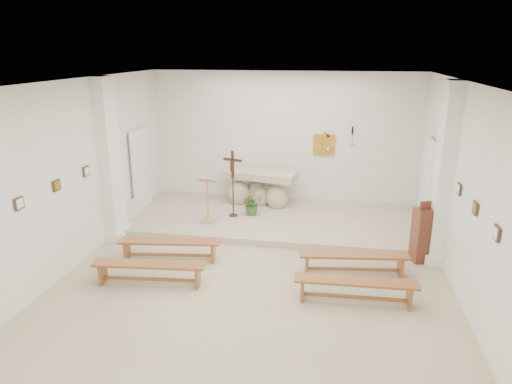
% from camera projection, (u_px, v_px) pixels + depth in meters
% --- Properties ---
extents(ground, '(7.00, 10.00, 0.00)m').
position_uv_depth(ground, '(248.00, 295.00, 7.79)').
color(ground, '#C5B58E').
rests_on(ground, ground).
extents(wall_left, '(0.02, 10.00, 3.50)m').
position_uv_depth(wall_left, '(49.00, 187.00, 7.84)').
color(wall_left, silver).
rests_on(wall_left, ground).
extents(wall_right, '(0.02, 10.00, 3.50)m').
position_uv_depth(wall_right, '(481.00, 211.00, 6.69)').
color(wall_right, silver).
rests_on(wall_right, ground).
extents(wall_back, '(7.00, 0.02, 3.50)m').
position_uv_depth(wall_back, '(284.00, 140.00, 11.95)').
color(wall_back, silver).
rests_on(wall_back, ground).
extents(ceiling, '(7.00, 10.00, 0.02)m').
position_uv_depth(ceiling, '(247.00, 86.00, 6.74)').
color(ceiling, silver).
rests_on(ceiling, wall_back).
extents(sanctuary_platform, '(6.98, 3.00, 0.15)m').
position_uv_depth(sanctuary_platform, '(275.00, 219.00, 11.05)').
color(sanctuary_platform, '#BAA88F').
rests_on(sanctuary_platform, ground).
extents(pilaster_left, '(0.26, 0.55, 3.50)m').
position_uv_depth(pilaster_left, '(110.00, 161.00, 9.70)').
color(pilaster_left, white).
rests_on(pilaster_left, ground).
extents(pilaster_right, '(0.26, 0.55, 3.50)m').
position_uv_depth(pilaster_right, '(443.00, 175.00, 8.58)').
color(pilaster_right, white).
rests_on(pilaster_right, ground).
extents(gold_wall_relief, '(0.55, 0.04, 0.55)m').
position_uv_depth(gold_wall_relief, '(324.00, 145.00, 11.78)').
color(gold_wall_relief, gold).
rests_on(gold_wall_relief, wall_back).
extents(sanctuary_lamp, '(0.11, 0.36, 0.44)m').
position_uv_depth(sanctuary_lamp, '(352.00, 142.00, 11.38)').
color(sanctuary_lamp, black).
rests_on(sanctuary_lamp, wall_back).
extents(station_frame_left_front, '(0.03, 0.20, 0.20)m').
position_uv_depth(station_frame_left_front, '(19.00, 203.00, 7.09)').
color(station_frame_left_front, '#3D2C1A').
rests_on(station_frame_left_front, wall_left).
extents(station_frame_left_mid, '(0.03, 0.20, 0.20)m').
position_uv_depth(station_frame_left_mid, '(57.00, 185.00, 8.03)').
color(station_frame_left_mid, '#3D2C1A').
rests_on(station_frame_left_mid, wall_left).
extents(station_frame_left_rear, '(0.03, 0.20, 0.20)m').
position_uv_depth(station_frame_left_rear, '(86.00, 171.00, 8.97)').
color(station_frame_left_rear, '#3D2C1A').
rests_on(station_frame_left_rear, wall_left).
extents(station_frame_right_front, '(0.03, 0.20, 0.20)m').
position_uv_depth(station_frame_right_front, '(496.00, 233.00, 5.95)').
color(station_frame_right_front, '#3D2C1A').
rests_on(station_frame_right_front, wall_right).
extents(station_frame_right_mid, '(0.03, 0.20, 0.20)m').
position_uv_depth(station_frame_right_mid, '(475.00, 208.00, 6.89)').
color(station_frame_right_mid, '#3D2C1A').
rests_on(station_frame_right_mid, wall_right).
extents(station_frame_right_rear, '(0.03, 0.20, 0.20)m').
position_uv_depth(station_frame_right_rear, '(459.00, 189.00, 7.83)').
color(station_frame_right_rear, '#3D2C1A').
rests_on(station_frame_right_rear, wall_right).
extents(radiator_left, '(0.10, 0.85, 0.52)m').
position_uv_depth(radiator_left, '(128.00, 214.00, 10.81)').
color(radiator_left, silver).
rests_on(radiator_left, ground).
extents(radiator_right, '(0.10, 0.85, 0.52)m').
position_uv_depth(radiator_right, '(430.00, 234.00, 9.68)').
color(radiator_right, silver).
rests_on(radiator_right, ground).
extents(altar, '(1.93, 1.02, 0.95)m').
position_uv_depth(altar, '(260.00, 190.00, 11.86)').
color(altar, '#C1B793').
rests_on(altar, sanctuary_platform).
extents(lectern, '(0.41, 0.35, 1.11)m').
position_uv_depth(lectern, '(207.00, 199.00, 10.54)').
color(lectern, tan).
rests_on(lectern, sanctuary_platform).
extents(crucifix_stand, '(0.48, 0.21, 1.61)m').
position_uv_depth(crucifix_stand, '(233.00, 179.00, 10.78)').
color(crucifix_stand, '#341F10').
rests_on(crucifix_stand, sanctuary_platform).
extents(potted_plant, '(0.65, 0.64, 0.55)m').
position_uv_depth(potted_plant, '(252.00, 204.00, 11.09)').
color(potted_plant, '#335D25').
rests_on(potted_plant, sanctuary_platform).
extents(donation_pedestal, '(0.42, 0.42, 1.25)m').
position_uv_depth(donation_pedestal, '(422.00, 235.00, 8.89)').
color(donation_pedestal, '#5C311A').
rests_on(donation_pedestal, ground).
extents(bench_left_front, '(2.02, 0.57, 0.42)m').
position_uv_depth(bench_left_front, '(170.00, 245.00, 8.99)').
color(bench_left_front, brown).
rests_on(bench_left_front, ground).
extents(bench_right_front, '(2.02, 0.57, 0.42)m').
position_uv_depth(bench_right_front, '(354.00, 259.00, 8.40)').
color(bench_right_front, brown).
rests_on(bench_right_front, ground).
extents(bench_left_second, '(2.02, 0.51, 0.42)m').
position_uv_depth(bench_left_second, '(149.00, 269.00, 8.04)').
color(bench_left_second, brown).
rests_on(bench_left_second, ground).
extents(bench_right_second, '(2.01, 0.38, 0.42)m').
position_uv_depth(bench_right_second, '(355.00, 286.00, 7.45)').
color(bench_right_second, brown).
rests_on(bench_right_second, ground).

